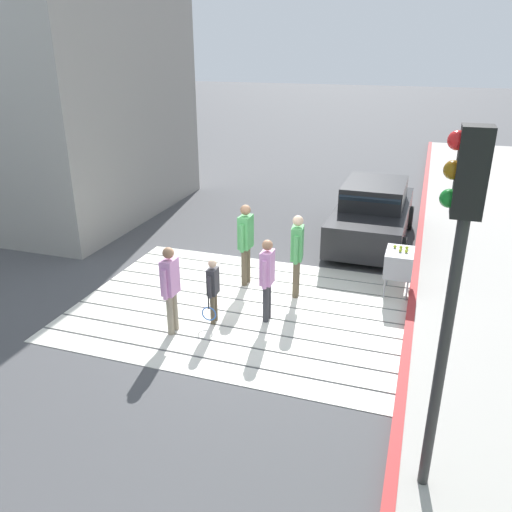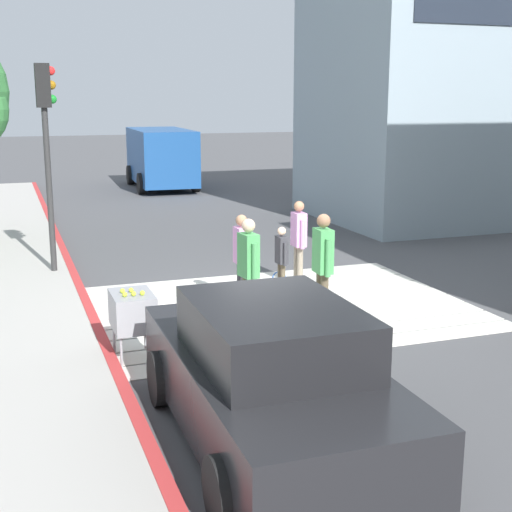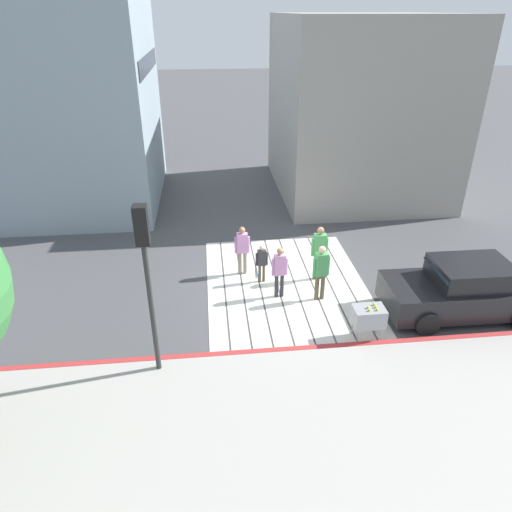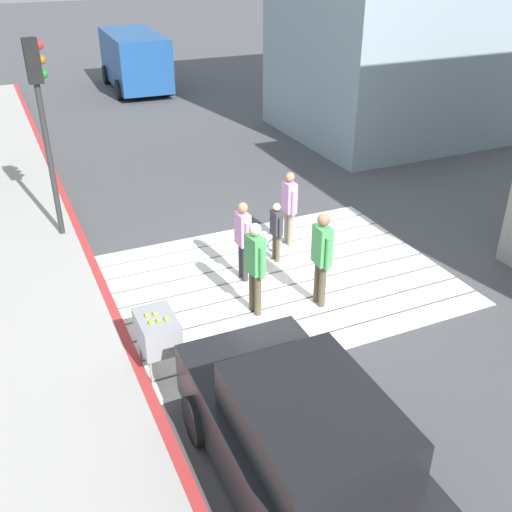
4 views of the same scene
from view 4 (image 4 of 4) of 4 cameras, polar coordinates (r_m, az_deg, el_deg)
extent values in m
plane|color=#4C4C4F|center=(11.63, 2.34, -2.28)|extent=(120.00, 120.00, 0.00)
cube|color=silver|center=(10.04, 8.00, -8.08)|extent=(6.40, 0.50, 0.01)
cube|color=silver|center=(10.42, 6.41, -6.47)|extent=(6.40, 0.50, 0.01)
cube|color=silver|center=(10.81, 4.95, -4.96)|extent=(6.40, 0.50, 0.01)
cube|color=silver|center=(11.21, 3.59, -3.56)|extent=(6.40, 0.50, 0.01)
cube|color=silver|center=(11.63, 2.34, -2.26)|extent=(6.40, 0.50, 0.01)
cube|color=silver|center=(12.05, 1.17, -1.04)|extent=(6.40, 0.50, 0.01)
cube|color=silver|center=(12.49, 0.08, 0.09)|extent=(6.40, 0.50, 0.01)
cube|color=silver|center=(12.93, -0.93, 1.15)|extent=(6.40, 0.50, 0.01)
cube|color=silver|center=(13.38, -1.87, 2.13)|extent=(6.40, 0.50, 0.01)
cube|color=#BC3333|center=(10.74, -13.44, -5.59)|extent=(0.16, 40.00, 0.13)
cube|color=black|center=(7.31, 4.69, -18.72)|extent=(1.85, 4.32, 0.80)
cube|color=black|center=(6.73, 5.55, -15.62)|extent=(1.55, 2.08, 0.60)
cube|color=#1E2833|center=(7.38, 2.02, -11.44)|extent=(1.48, 0.35, 0.49)
cylinder|color=black|center=(8.64, 5.68, -12.18)|extent=(0.23, 0.66, 0.66)
cylinder|color=black|center=(8.12, -5.71, -15.45)|extent=(0.23, 0.66, 0.66)
cube|color=#1E4C8C|center=(27.31, -11.62, 18.14)|extent=(2.33, 5.29, 2.10)
cube|color=#19232D|center=(24.77, -10.45, 18.10)|extent=(1.89, 0.14, 0.70)
cylinder|color=black|center=(25.75, -13.04, 15.34)|extent=(0.29, 0.81, 0.80)
cylinder|color=black|center=(26.15, -8.35, 15.95)|extent=(0.29, 0.81, 0.80)
cylinder|color=black|center=(28.87, -14.24, 16.58)|extent=(0.29, 0.81, 0.80)
cylinder|color=black|center=(29.23, -10.01, 17.14)|extent=(0.29, 0.81, 0.80)
cylinder|color=#2D2D2D|center=(13.28, -19.17, 8.25)|extent=(0.12, 0.12, 3.40)
cube|color=black|center=(12.76, -20.73, 17.18)|extent=(0.28, 0.28, 0.84)
sphere|color=#FF2323|center=(12.73, -20.21, 18.54)|extent=(0.18, 0.18, 0.18)
sphere|color=#956310|center=(12.77, -20.00, 17.36)|extent=(0.18, 0.18, 0.18)
sphere|color=#188429|center=(12.82, -19.80, 16.18)|extent=(0.18, 0.18, 0.18)
cube|color=#99999E|center=(9.10, -9.49, -7.13)|extent=(0.56, 0.80, 0.50)
cylinder|color=#99999E|center=(9.68, -8.51, -8.11)|extent=(0.04, 0.04, 0.45)
cylinder|color=#99999E|center=(9.60, -11.09, -8.71)|extent=(0.04, 0.04, 0.45)
cylinder|color=#99999E|center=(9.18, -7.33, -10.30)|extent=(0.04, 0.04, 0.45)
cylinder|color=#99999E|center=(9.10, -10.06, -10.96)|extent=(0.04, 0.04, 0.45)
sphere|color=#CCE033|center=(8.80, -10.11, -6.32)|extent=(0.07, 0.07, 0.07)
sphere|color=#CCE033|center=(8.82, -9.36, -6.15)|extent=(0.07, 0.07, 0.07)
sphere|color=#CCE033|center=(8.85, -8.61, -5.98)|extent=(0.07, 0.07, 0.07)
sphere|color=#CCE033|center=(8.96, -10.46, -5.65)|extent=(0.07, 0.07, 0.07)
sphere|color=#CCE033|center=(8.98, -9.72, -5.48)|extent=(0.07, 0.07, 0.07)
cylinder|color=brown|center=(10.79, 5.94, -2.43)|extent=(0.13, 0.13, 0.85)
cylinder|color=brown|center=(10.65, 6.40, -2.91)|extent=(0.13, 0.13, 0.85)
cube|color=#4CA559|center=(10.34, 6.39, 1.04)|extent=(0.25, 0.38, 0.71)
sphere|color=#9E7051|center=(10.13, 6.54, 3.48)|extent=(0.22, 0.22, 0.22)
cylinder|color=#4CA559|center=(10.54, 5.83, 1.20)|extent=(0.09, 0.09, 0.60)
cylinder|color=#4CA559|center=(10.21, 6.93, 0.17)|extent=(0.09, 0.09, 0.60)
cylinder|color=brown|center=(10.49, -0.35, -3.32)|extent=(0.12, 0.12, 0.83)
cylinder|color=brown|center=(10.36, 0.18, -3.77)|extent=(0.12, 0.12, 0.83)
cube|color=#4CA559|center=(10.04, -0.09, 0.14)|extent=(0.27, 0.39, 0.69)
sphere|color=beige|center=(9.82, -0.09, 2.57)|extent=(0.21, 0.21, 0.21)
cylinder|color=#4CA559|center=(10.23, -0.71, 0.28)|extent=(0.09, 0.09, 0.59)
cylinder|color=#4CA559|center=(9.92, 0.56, -0.70)|extent=(0.09, 0.09, 0.59)
cylinder|color=#333338|center=(11.52, -1.42, -0.38)|extent=(0.12, 0.12, 0.77)
cylinder|color=#333338|center=(11.39, -1.06, -0.75)|extent=(0.12, 0.12, 0.77)
cube|color=#D18CC6|center=(11.13, -1.28, 2.61)|extent=(0.22, 0.34, 0.64)
sphere|color=#9E7051|center=(10.94, -1.30, 4.68)|extent=(0.20, 0.20, 0.20)
cylinder|color=#D18CC6|center=(11.32, -1.70, 2.71)|extent=(0.08, 0.08, 0.54)
cylinder|color=#D18CC6|center=(10.99, -0.84, 1.90)|extent=(0.08, 0.08, 0.54)
cylinder|color=gray|center=(12.87, 2.98, 2.88)|extent=(0.12, 0.12, 0.78)
cylinder|color=gray|center=(12.73, 3.32, 2.58)|extent=(0.12, 0.12, 0.78)
cube|color=#D18CC6|center=(12.50, 3.23, 5.70)|extent=(0.22, 0.35, 0.65)
sphere|color=#9E7051|center=(12.34, 3.29, 7.62)|extent=(0.20, 0.20, 0.20)
cylinder|color=#D18CC6|center=(12.70, 2.82, 5.76)|extent=(0.09, 0.09, 0.56)
cylinder|color=#D18CC6|center=(12.36, 3.64, 5.09)|extent=(0.09, 0.09, 0.56)
cylinder|color=brown|center=(12.21, 1.79, 0.96)|extent=(0.09, 0.09, 0.61)
cylinder|color=brown|center=(12.11, 2.09, 0.70)|extent=(0.09, 0.09, 0.61)
cube|color=#333338|center=(11.91, 1.98, 3.20)|extent=(0.17, 0.27, 0.51)
sphere|color=beige|center=(11.77, 2.01, 4.75)|extent=(0.16, 0.16, 0.16)
cylinder|color=#333338|center=(12.06, 1.61, 3.28)|extent=(0.07, 0.07, 0.43)
cylinder|color=#333338|center=(11.80, 2.35, 2.68)|extent=(0.07, 0.07, 0.43)
cylinder|color=black|center=(12.22, 1.67, 2.10)|extent=(0.03, 0.03, 0.28)
torus|color=blue|center=(12.33, 1.66, 1.09)|extent=(0.28, 0.03, 0.28)
camera|label=1|loc=(17.68, -21.85, 23.33)|focal=36.56mm
camera|label=2|loc=(3.28, 123.47, -67.79)|focal=50.17mm
camera|label=3|loc=(13.73, -65.66, 20.54)|focal=32.79mm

